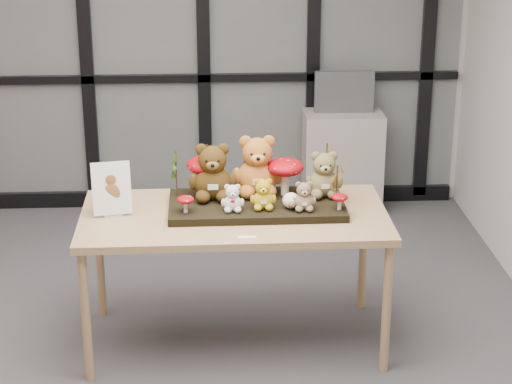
{
  "coord_description": "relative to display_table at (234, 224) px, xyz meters",
  "views": [
    {
      "loc": [
        0.48,
        -4.61,
        2.72
      ],
      "look_at": [
        0.73,
        0.17,
        0.95
      ],
      "focal_mm": 65.0,
      "sensor_mm": 36.0,
      "label": 1
    }
  ],
  "objects": [
    {
      "name": "cabinet",
      "position": [
        0.91,
        2.05,
        -0.34
      ],
      "size": [
        0.61,
        0.36,
        0.81
      ],
      "primitive_type": "cube",
      "color": "#A49A92",
      "rests_on": "floor"
    },
    {
      "name": "sign_holder",
      "position": [
        -0.68,
        0.02,
        0.21
      ],
      "size": [
        0.22,
        0.1,
        0.3
      ],
      "rotation": [
        0.0,
        0.0,
        0.17
      ],
      "color": "silver",
      "rests_on": "display_table"
    },
    {
      "name": "diorama_tray",
      "position": [
        0.13,
        0.07,
        0.09
      ],
      "size": [
        0.99,
        0.5,
        0.04
      ],
      "primitive_type": "cube",
      "rotation": [
        0.0,
        0.0,
        0.01
      ],
      "color": "black",
      "rests_on": "display_table"
    },
    {
      "name": "mushroom_back_right",
      "position": [
        0.3,
        0.18,
        0.23
      ],
      "size": [
        0.21,
        0.21,
        0.24
      ],
      "primitive_type": null,
      "color": "#8E040C",
      "rests_on": "diorama_tray"
    },
    {
      "name": "mushroom_front_left",
      "position": [
        -0.27,
        -0.07,
        0.16
      ],
      "size": [
        0.1,
        0.1,
        0.11
      ],
      "primitive_type": null,
      "color": "#8E040C",
      "rests_on": "diorama_tray"
    },
    {
      "name": "monitor",
      "position": [
        0.91,
        2.07,
        0.23
      ],
      "size": [
        0.46,
        0.05,
        0.32
      ],
      "color": "#4C4E54",
      "rests_on": "cabinet"
    },
    {
      "name": "sprig_dry_far_right",
      "position": [
        0.54,
        0.18,
        0.26
      ],
      "size": [
        0.05,
        0.05,
        0.31
      ],
      "primitive_type": null,
      "color": "brown",
      "rests_on": "diorama_tray"
    },
    {
      "name": "bear_pooh_yellow",
      "position": [
        0.14,
        0.2,
        0.3
      ],
      "size": [
        0.3,
        0.27,
        0.38
      ],
      "primitive_type": null,
      "rotation": [
        0.0,
        0.0,
        0.01
      ],
      "color": "#B46523",
      "rests_on": "diorama_tray"
    },
    {
      "name": "bear_tan_back",
      "position": [
        0.52,
        0.15,
        0.25
      ],
      "size": [
        0.22,
        0.2,
        0.29
      ],
      "primitive_type": null,
      "rotation": [
        0.0,
        0.0,
        0.01
      ],
      "color": "olive",
      "rests_on": "diorama_tray"
    },
    {
      "name": "bear_small_yellow",
      "position": [
        0.16,
        -0.04,
        0.2
      ],
      "size": [
        0.15,
        0.13,
        0.19
      ],
      "primitive_type": null,
      "rotation": [
        0.0,
        0.0,
        0.01
      ],
      "color": "gold",
      "rests_on": "diorama_tray"
    },
    {
      "name": "mushroom_front_right",
      "position": [
        0.58,
        -0.08,
        0.16
      ],
      "size": [
        0.09,
        0.09,
        0.1
      ],
      "primitive_type": null,
      "color": "#8E040C",
      "rests_on": "diorama_tray"
    },
    {
      "name": "sprig_green_far_left",
      "position": [
        -0.32,
        0.19,
        0.24
      ],
      "size": [
        0.05,
        0.05,
        0.27
      ],
      "primitive_type": null,
      "color": "#1F3A0D",
      "rests_on": "diorama_tray"
    },
    {
      "name": "plush_cream_hedgehog",
      "position": [
        0.32,
        -0.04,
        0.16
      ],
      "size": [
        0.07,
        0.07,
        0.1
      ],
      "primitive_type": null,
      "rotation": [
        0.0,
        0.0,
        0.01
      ],
      "color": "white",
      "rests_on": "diorama_tray"
    },
    {
      "name": "room_shell",
      "position": [
        -0.61,
        -0.21,
        0.94
      ],
      "size": [
        5.0,
        5.0,
        5.0
      ],
      "color": "beige",
      "rests_on": "floor"
    },
    {
      "name": "label_card",
      "position": [
        0.06,
        -0.34,
        0.07
      ],
      "size": [
        0.1,
        0.03,
        0.0
      ],
      "primitive_type": "cube",
      "color": "white",
      "rests_on": "display_table"
    },
    {
      "name": "display_table",
      "position": [
        0.0,
        0.0,
        0.0
      ],
      "size": [
        1.73,
        0.87,
        0.81
      ],
      "rotation": [
        0.0,
        0.0,
        0.01
      ],
      "color": "#A57F59",
      "rests_on": "floor"
    },
    {
      "name": "sprig_green_centre",
      "position": [
        0.07,
        0.26,
        0.21
      ],
      "size": [
        0.05,
        0.05,
        0.21
      ],
      "primitive_type": null,
      "color": "#1F3A0D",
      "rests_on": "diorama_tray"
    },
    {
      "name": "floor",
      "position": [
        -0.61,
        -0.21,
        -0.74
      ],
      "size": [
        5.0,
        5.0,
        0.0
      ],
      "primitive_type": "plane",
      "color": "#525257",
      "rests_on": "ground"
    },
    {
      "name": "bear_brown_medium",
      "position": [
        -0.12,
        0.15,
        0.29
      ],
      "size": [
        0.27,
        0.25,
        0.36
      ],
      "primitive_type": null,
      "rotation": [
        0.0,
        0.0,
        0.01
      ],
      "color": "#402A0C",
      "rests_on": "diorama_tray"
    },
    {
      "name": "bear_beige_small",
      "position": [
        0.38,
        -0.07,
        0.2
      ],
      "size": [
        0.14,
        0.13,
        0.18
      ],
      "primitive_type": null,
      "rotation": [
        0.0,
        0.0,
        0.01
      ],
      "color": "#84674E",
      "rests_on": "diorama_tray"
    },
    {
      "name": "sprig_dry_mid_right",
      "position": [
        0.58,
        0.05,
        0.22
      ],
      "size": [
        0.05,
        0.05,
        0.22
      ],
      "primitive_type": null,
      "color": "brown",
      "rests_on": "diorama_tray"
    },
    {
      "name": "sprig_green_mid_left",
      "position": [
        -0.15,
        0.25,
        0.25
      ],
      "size": [
        0.05,
        0.05,
        0.29
      ],
      "primitive_type": null,
      "color": "#1F3A0D",
      "rests_on": "diorama_tray"
    },
    {
      "name": "glass_partition",
      "position": [
        -0.61,
        2.26,
        0.68
      ],
      "size": [
        4.9,
        0.06,
        2.78
      ],
      "color": "#2D383F",
      "rests_on": "floor"
    },
    {
      "name": "mushroom_back_left",
      "position": [
        -0.15,
        0.22,
        0.23
      ],
      "size": [
        0.22,
        0.22,
        0.25
      ],
      "primitive_type": null,
      "color": "#8E040C",
      "rests_on": "diorama_tray"
    },
    {
      "name": "bear_white_bow",
      "position": [
        -0.01,
        -0.06,
        0.19
      ],
      "size": [
        0.13,
        0.12,
        0.17
      ],
      "primitive_type": null,
      "rotation": [
        0.0,
        0.0,
        0.01
      ],
      "color": "white",
      "rests_on": "diorama_tray"
    }
  ]
}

